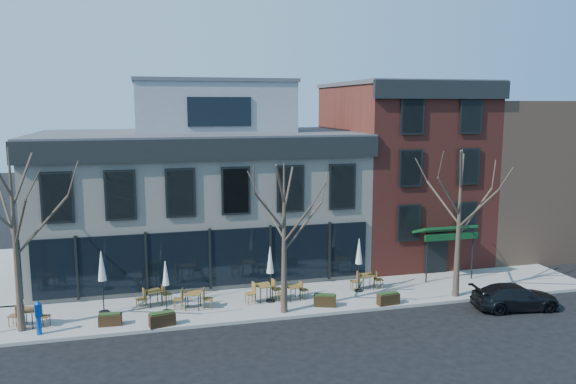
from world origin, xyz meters
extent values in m
plane|color=black|center=(0.00, 0.00, 0.00)|extent=(120.00, 120.00, 0.00)
cube|color=gray|center=(3.25, -2.15, 0.07)|extent=(33.50, 4.70, 0.15)
cube|color=gray|center=(-11.25, 6.00, 0.07)|extent=(4.50, 12.00, 0.15)
cube|color=beige|center=(0.00, 5.00, 4.00)|extent=(18.00, 10.00, 8.00)
cube|color=#47474C|center=(0.00, 5.00, 8.05)|extent=(18.30, 10.30, 0.30)
cube|color=black|center=(0.00, -0.12, 7.55)|extent=(18.30, 0.25, 1.10)
cube|color=black|center=(-9.12, 5.00, 7.55)|extent=(0.25, 10.30, 1.10)
cube|color=black|center=(0.00, -0.06, 1.90)|extent=(17.20, 0.12, 3.00)
cube|color=black|center=(-9.06, 4.00, 1.90)|extent=(0.12, 7.50, 3.00)
cube|color=gray|center=(1.00, 6.00, 9.60)|extent=(9.00, 6.50, 3.00)
cube|color=maroon|center=(13.00, 5.00, 5.50)|extent=(8.00, 10.00, 11.00)
cube|color=#47474C|center=(13.00, 5.00, 11.05)|extent=(8.20, 10.20, 0.25)
cube|color=black|center=(13.00, -0.12, 10.60)|extent=(8.20, 0.25, 1.00)
cube|color=#0C3617|center=(13.00, -0.85, 2.90)|extent=(3.20, 1.66, 0.67)
cube|color=black|center=(13.00, -0.05, 1.25)|extent=(1.40, 0.10, 2.50)
cube|color=#8C664C|center=(23.00, 6.00, 5.00)|extent=(12.00, 12.00, 10.00)
cone|color=#382B21|center=(-8.50, -3.20, 4.11)|extent=(0.34, 0.34, 7.92)
cylinder|color=#382B21|center=(-7.43, -3.01, 4.68)|extent=(2.23, 0.50, 2.48)
cylinder|color=#382B21|center=(-8.95, -2.23, 5.14)|extent=(1.03, 2.05, 2.14)
cylinder|color=#382B21|center=(-8.05, -4.16, 5.05)|extent=(1.03, 2.04, 2.28)
cone|color=#382B21|center=(3.00, -3.90, 3.67)|extent=(0.34, 0.34, 7.04)
cylinder|color=#382B21|center=(3.95, -3.73, 4.18)|extent=(2.00, 0.46, 2.21)
cylinder|color=#382B21|center=(2.60, -3.04, 4.59)|extent=(0.93, 1.84, 1.91)
cylinder|color=#382B21|center=(2.25, -4.17, 5.04)|extent=(1.61, 0.68, 1.97)
cylinder|color=#382B21|center=(3.40, -4.76, 4.51)|extent=(0.93, 1.83, 2.03)
cone|color=#382B21|center=(12.00, -3.90, 3.89)|extent=(0.34, 0.34, 7.48)
cylinder|color=#382B21|center=(13.01, -3.72, 4.43)|extent=(2.12, 0.48, 2.35)
cylinder|color=#382B21|center=(11.57, -2.99, 4.86)|extent=(0.98, 1.94, 2.03)
cylinder|color=#382B21|center=(11.20, -4.19, 5.35)|extent=(1.71, 0.71, 2.09)
cylinder|color=#382B21|center=(12.42, -4.81, 4.78)|extent=(0.98, 1.94, 2.16)
imported|color=black|center=(14.00, -5.92, 0.61)|extent=(4.37, 2.17, 1.22)
cylinder|color=#0B3C9A|center=(-7.69, -3.85, 0.55)|extent=(0.23, 0.23, 0.79)
cube|color=#0B3C9A|center=(-7.69, -3.85, 1.22)|extent=(0.30, 0.28, 0.57)
cone|color=#0B3C9A|center=(-7.69, -3.85, 1.56)|extent=(0.29, 0.29, 0.14)
cube|color=brown|center=(-8.26, -2.80, 0.91)|extent=(0.92, 0.92, 0.04)
cylinder|color=black|center=(-8.62, -2.99, 0.53)|extent=(0.04, 0.04, 0.75)
cylinder|color=black|center=(-8.07, -3.17, 0.53)|extent=(0.04, 0.04, 0.75)
cylinder|color=black|center=(-8.45, -2.44, 0.53)|extent=(0.04, 0.04, 0.75)
cylinder|color=black|center=(-7.89, -2.61, 0.53)|extent=(0.04, 0.04, 0.75)
cube|color=brown|center=(-2.91, -1.52, 0.89)|extent=(0.90, 0.90, 0.04)
cylinder|color=black|center=(-3.08, -1.88, 0.51)|extent=(0.04, 0.04, 0.73)
cylinder|color=black|center=(-2.55, -1.69, 0.51)|extent=(0.04, 0.04, 0.73)
cylinder|color=black|center=(-3.26, -1.34, 0.51)|extent=(0.04, 0.04, 0.73)
cylinder|color=black|center=(-2.73, -1.16, 0.51)|extent=(0.04, 0.04, 0.73)
cube|color=brown|center=(-1.11, -2.43, 0.94)|extent=(0.92, 0.92, 0.04)
cylinder|color=black|center=(-1.47, -2.65, 0.54)|extent=(0.04, 0.04, 0.78)
cylinder|color=black|center=(-0.88, -2.80, 0.54)|extent=(0.04, 0.04, 0.78)
cylinder|color=black|center=(-1.33, -2.06, 0.54)|extent=(0.04, 0.04, 0.78)
cylinder|color=black|center=(-0.74, -2.21, 0.54)|extent=(0.04, 0.04, 0.78)
cube|color=brown|center=(2.37, -2.25, 0.97)|extent=(0.94, 0.94, 0.05)
cylinder|color=black|center=(2.13, -2.63, 0.56)|extent=(0.05, 0.05, 0.81)
cylinder|color=black|center=(2.75, -2.50, 0.56)|extent=(0.05, 0.05, 0.81)
cylinder|color=black|center=(2.00, -2.01, 0.56)|extent=(0.05, 0.05, 0.81)
cylinder|color=black|center=(2.62, -1.88, 0.56)|extent=(0.05, 0.05, 0.81)
cube|color=brown|center=(3.82, -2.44, 0.84)|extent=(0.80, 0.80, 0.04)
cylinder|color=black|center=(3.62, -2.76, 0.49)|extent=(0.04, 0.04, 0.69)
cylinder|color=black|center=(4.14, -2.64, 0.49)|extent=(0.04, 0.04, 0.69)
cylinder|color=black|center=(3.50, -2.24, 0.49)|extent=(0.04, 0.04, 0.69)
cylinder|color=black|center=(4.02, -2.12, 0.49)|extent=(0.04, 0.04, 0.69)
cube|color=brown|center=(8.03, -1.76, 0.90)|extent=(0.75, 0.75, 0.04)
cylinder|color=black|center=(7.73, -2.03, 0.52)|extent=(0.04, 0.04, 0.74)
cylinder|color=black|center=(8.31, -2.06, 0.52)|extent=(0.04, 0.04, 0.74)
cylinder|color=black|center=(7.75, -1.46, 0.52)|extent=(0.04, 0.04, 0.74)
cylinder|color=black|center=(8.33, -1.48, 0.52)|extent=(0.04, 0.04, 0.74)
cylinder|color=black|center=(-5.20, -1.89, 0.18)|extent=(0.47, 0.47, 0.06)
cylinder|color=black|center=(-5.20, -1.89, 1.33)|extent=(0.05, 0.05, 2.36)
cone|color=beige|center=(-5.20, -1.89, 2.41)|extent=(0.39, 0.39, 1.40)
cylinder|color=black|center=(-2.34, -2.44, 0.18)|extent=(0.39, 0.39, 0.05)
cylinder|color=black|center=(-2.34, -2.44, 1.12)|extent=(0.04, 0.04, 1.95)
cone|color=silver|center=(-2.34, -2.44, 2.01)|extent=(0.32, 0.32, 1.15)
cylinder|color=black|center=(2.67, -2.39, 0.18)|extent=(0.45, 0.45, 0.06)
cylinder|color=black|center=(2.67, -2.39, 1.27)|extent=(0.05, 0.05, 2.23)
cone|color=silver|center=(2.67, -2.39, 2.28)|extent=(0.37, 0.37, 1.32)
cylinder|color=black|center=(7.46, -2.00, 0.18)|extent=(0.45, 0.45, 0.06)
cylinder|color=black|center=(7.46, -2.00, 1.28)|extent=(0.05, 0.05, 2.25)
cone|color=silver|center=(7.46, -2.00, 2.30)|extent=(0.37, 0.37, 1.33)
cube|color=#311F10|center=(-4.83, -3.56, 0.40)|extent=(1.01, 0.44, 0.49)
cube|color=#1E3314|center=(-4.83, -3.56, 0.66)|extent=(0.90, 0.36, 0.08)
cube|color=#301D10|center=(-2.61, -4.20, 0.43)|extent=(1.19, 0.66, 0.56)
cube|color=#1E3314|center=(-2.61, -4.20, 0.73)|extent=(1.06, 0.55, 0.09)
cube|color=black|center=(5.09, -3.65, 0.42)|extent=(1.15, 0.77, 0.54)
cube|color=#1E3314|center=(5.09, -3.65, 0.71)|extent=(1.02, 0.65, 0.09)
cube|color=#302010|center=(8.15, -4.20, 0.42)|extent=(1.11, 0.54, 0.54)
cube|color=#1E3314|center=(8.15, -4.20, 0.71)|extent=(1.00, 0.44, 0.09)
camera|label=1|loc=(-3.09, -28.32, 9.79)|focal=35.00mm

